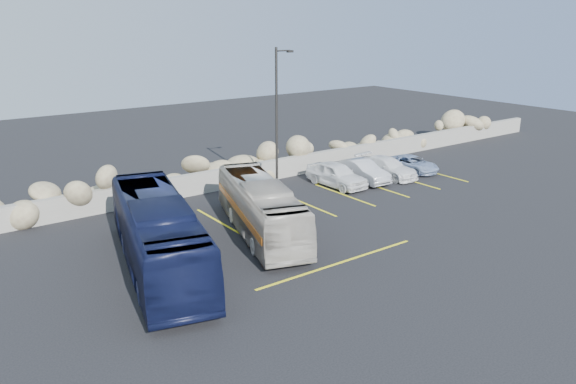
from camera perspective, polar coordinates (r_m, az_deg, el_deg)
ground at (r=23.31m, az=7.36°, el=-6.76°), size 90.00×90.00×0.00m
seawall at (r=32.30m, az=-7.32°, el=1.21°), size 60.00×0.40×1.20m
riprap_pile at (r=33.15m, az=-8.38°, el=2.83°), size 54.00×2.80×2.60m
parking_lines at (r=30.07m, az=6.55°, el=-1.15°), size 18.16×9.36×0.01m
lamppost at (r=30.73m, az=-1.09°, el=7.60°), size 1.14×0.18×8.00m
vintage_bus at (r=25.40m, az=-2.80°, el=-1.59°), size 4.72×9.10×2.48m
tour_coach at (r=22.28m, az=-13.06°, el=-4.22°), size 4.90×10.62×2.88m
car_a at (r=32.95m, az=4.95°, el=1.79°), size 1.80×4.18×1.40m
car_b at (r=34.11m, az=7.54°, el=2.14°), size 1.57×3.99×1.29m
car_c at (r=35.34m, az=10.00°, el=2.49°), size 2.03×4.32×1.22m
car_d at (r=36.95m, az=12.50°, el=2.81°), size 1.80×3.68×1.01m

